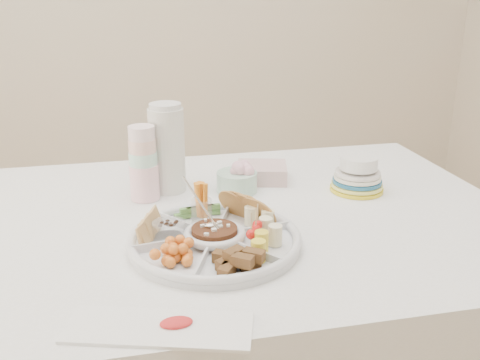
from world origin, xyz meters
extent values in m
cube|color=white|center=(0.00, 0.00, 0.38)|extent=(1.52, 1.02, 0.76)
cylinder|color=silver|center=(-0.04, -0.17, 0.78)|extent=(0.43, 0.43, 0.04)
cylinder|color=black|center=(-0.04, -0.17, 0.79)|extent=(0.11, 0.11, 0.04)
cylinder|color=silver|center=(-0.18, 0.15, 0.87)|extent=(0.09, 0.09, 0.22)
cylinder|color=silver|center=(-0.11, 0.21, 0.89)|extent=(0.10, 0.10, 0.25)
cylinder|color=#A3DEB8|center=(0.08, 0.15, 0.80)|extent=(0.12, 0.12, 0.09)
cube|color=beige|center=(0.17, 0.23, 0.78)|extent=(0.17, 0.16, 0.05)
cylinder|color=yellow|center=(0.41, 0.09, 0.81)|extent=(0.17, 0.17, 0.10)
cube|color=white|center=(-0.19, -0.45, 0.76)|extent=(0.33, 0.19, 0.01)
camera|label=1|loc=(-0.22, -1.23, 1.31)|focal=40.00mm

